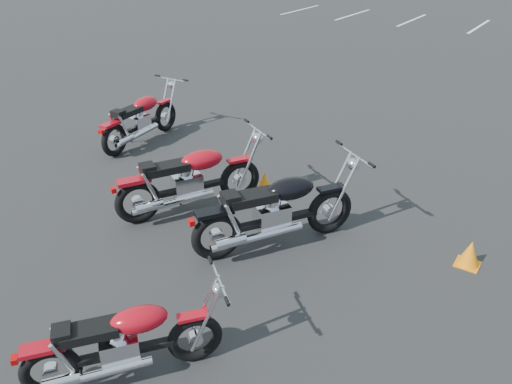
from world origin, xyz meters
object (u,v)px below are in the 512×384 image
Objects in this scene: motorcycle_third_red at (190,180)px; motorcycle_rear_red at (123,343)px; motorcycle_second_black at (276,211)px; motorcycle_front_red at (141,119)px.

motorcycle_rear_red is (1.58, -2.80, -0.09)m from motorcycle_third_red.
motorcycle_third_red is (-1.56, 0.09, -0.01)m from motorcycle_second_black.
motorcycle_front_red is at bearing 158.56° from motorcycle_second_black.
motorcycle_front_red is 6.05m from motorcycle_rear_red.
motorcycle_rear_red is (4.20, -4.36, -0.06)m from motorcycle_front_red.
motorcycle_second_black is 1.00× the size of motorcycle_third_red.
motorcycle_front_red is at bearing 149.30° from motorcycle_third_red.
motorcycle_rear_red is (0.02, -2.72, -0.11)m from motorcycle_second_black.
motorcycle_second_black is 1.57m from motorcycle_third_red.
motorcycle_second_black is at bearing -3.22° from motorcycle_third_red.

